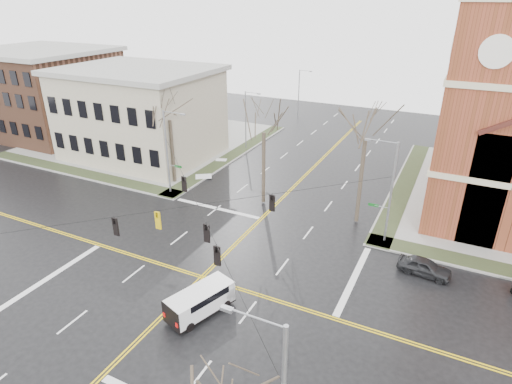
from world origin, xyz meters
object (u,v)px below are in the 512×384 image
at_px(tree_nw_far, 169,116).
at_px(parked_car_a, 425,267).
at_px(streetlight_north_b, 300,91).
at_px(tree_nw_near, 264,128).
at_px(signal_pole_nw, 168,150).
at_px(cargo_van, 203,299).
at_px(tree_ne, 366,132).
at_px(signal_pole_ne, 389,190).
at_px(streetlight_north_a, 247,118).

bearing_deg(tree_nw_far, parked_car_a, -12.36).
relative_size(streetlight_north_b, tree_nw_near, 0.72).
relative_size(parked_car_a, tree_nw_near, 0.36).
distance_m(signal_pole_nw, cargo_van, 20.42).
bearing_deg(tree_ne, parked_car_a, -41.33).
bearing_deg(tree_nw_near, streetlight_north_b, 105.23).
relative_size(streetlight_north_b, tree_ne, 0.65).
distance_m(parked_car_a, tree_ne, 12.20).
xyz_separation_m(streetlight_north_b, parked_car_a, (25.84, -40.05, -3.79)).
bearing_deg(signal_pole_ne, tree_nw_far, 173.90).
relative_size(signal_pole_ne, tree_nw_near, 0.81).
relative_size(streetlight_north_b, tree_nw_far, 0.74).
xyz_separation_m(signal_pole_ne, signal_pole_nw, (-22.64, 0.00, 0.00)).
xyz_separation_m(cargo_van, parked_car_a, (12.96, 11.23, -0.40)).
xyz_separation_m(cargo_van, tree_nw_far, (-15.01, 17.36, 6.72)).
bearing_deg(signal_pole_nw, tree_ne, 6.99).
height_order(tree_nw_near, tree_ne, tree_ne).
distance_m(signal_pole_ne, signal_pole_nw, 22.64).
relative_size(tree_nw_far, tree_nw_near, 0.97).
height_order(signal_pole_nw, tree_ne, tree_ne).
height_order(streetlight_north_a, tree_ne, tree_ne).
bearing_deg(signal_pole_nw, streetlight_north_a, 87.68).
bearing_deg(parked_car_a, streetlight_north_b, 38.46).
distance_m(streetlight_north_b, tree_ne, 39.30).
bearing_deg(streetlight_north_a, parked_car_a, -37.81).
bearing_deg(tree_ne, streetlight_north_b, 119.21).
bearing_deg(tree_nw_far, streetlight_north_b, 86.41).
xyz_separation_m(signal_pole_nw, parked_car_a, (26.51, -3.55, -4.27)).
xyz_separation_m(signal_pole_ne, tree_ne, (-2.92, 2.42, 3.93)).
relative_size(streetlight_north_a, parked_car_a, 2.01).
distance_m(parked_car_a, tree_nw_far, 29.51).
bearing_deg(streetlight_north_b, tree_nw_far, -93.59).
distance_m(signal_pole_nw, streetlight_north_b, 36.51).
bearing_deg(cargo_van, tree_ne, 89.12).
distance_m(signal_pole_ne, parked_car_a, 6.77).
bearing_deg(tree_nw_near, signal_pole_nw, -167.31).
bearing_deg(tree_nw_near, parked_car_a, -19.36).
relative_size(streetlight_north_a, tree_nw_near, 0.72).
relative_size(streetlight_north_a, cargo_van, 1.56).
distance_m(streetlight_north_b, tree_nw_far, 34.15).
relative_size(cargo_van, tree_nw_near, 0.46).
height_order(tree_nw_far, tree_nw_near, tree_nw_near).
height_order(signal_pole_ne, signal_pole_nw, same).
relative_size(signal_pole_nw, tree_nw_near, 0.81).
bearing_deg(cargo_van, parked_car_a, 59.77).
distance_m(streetlight_north_b, cargo_van, 52.98).
height_order(streetlight_north_b, tree_nw_far, tree_nw_far).
distance_m(cargo_van, tree_nw_near, 18.75).
xyz_separation_m(tree_nw_far, tree_nw_near, (11.45, -0.33, 0.27)).
height_order(signal_pole_nw, streetlight_north_a, signal_pole_nw).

